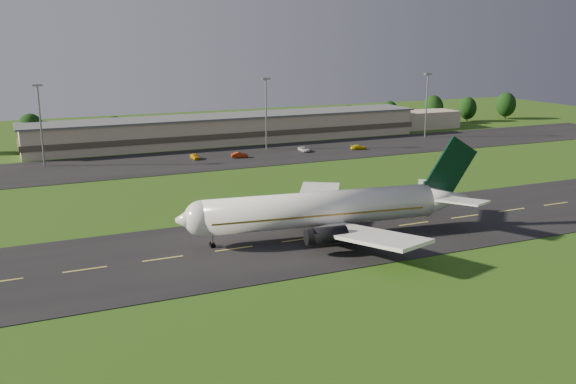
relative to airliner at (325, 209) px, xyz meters
name	(u,v)px	position (x,y,z in m)	size (l,w,h in m)	color
ground	(414,224)	(17.53, 0.11, -4.66)	(360.00, 360.00, 0.00)	#294711
taxiway	(414,224)	(17.53, 0.11, -4.61)	(220.00, 30.00, 0.10)	black
apron	(261,155)	(17.53, 72.11, -4.61)	(260.00, 30.00, 0.10)	black
airliner	(325,209)	(0.00, 0.00, 0.00)	(51.18, 41.85, 15.57)	white
terminal	(251,128)	(23.93, 96.29, -0.67)	(145.00, 16.00, 8.40)	#BEAC91
light_mast_west	(40,115)	(-37.47, 80.11, 8.08)	(2.40, 1.20, 20.35)	gray
light_mast_centre	(266,105)	(22.53, 80.11, 8.08)	(2.40, 1.20, 20.35)	gray
light_mast_east	(427,98)	(77.53, 80.11, 8.08)	(2.40, 1.20, 20.35)	gray
tree_line	(314,116)	(50.88, 106.36, 0.58)	(197.36, 8.97, 10.54)	black
service_vehicle_a	(195,156)	(-0.52, 73.53, -3.82)	(1.76, 4.37, 1.49)	#D5980C
service_vehicle_b	(240,155)	(10.94, 70.55, -3.82)	(1.56, 4.47, 1.47)	#96230A
service_vehicle_c	(304,149)	(30.69, 72.05, -3.90)	(2.18, 4.74, 1.32)	silver
service_vehicle_d	(358,147)	(46.37, 68.79, -3.90)	(1.85, 4.55, 1.32)	#D9C80C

